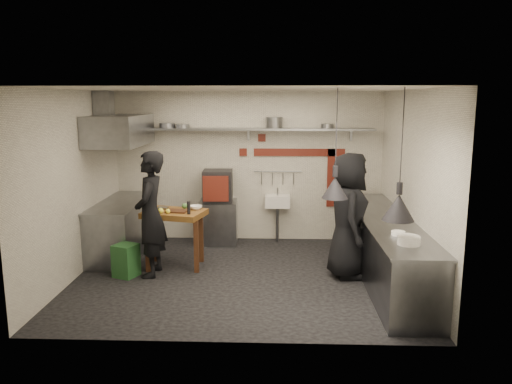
{
  "coord_description": "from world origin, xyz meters",
  "views": [
    {
      "loc": [
        0.49,
        -7.23,
        2.67
      ],
      "look_at": [
        0.21,
        0.3,
        1.26
      ],
      "focal_mm": 35.0,
      "sensor_mm": 36.0,
      "label": 1
    }
  ],
  "objects_px": {
    "combi_oven": "(218,186)",
    "prep_table": "(175,239)",
    "chef_left": "(150,214)",
    "chef_right": "(348,216)",
    "oven_stand": "(218,222)",
    "green_bin": "(126,260)"
  },
  "relations": [
    {
      "from": "oven_stand",
      "to": "chef_left",
      "type": "distance_m",
      "value": 2.01
    },
    {
      "from": "oven_stand",
      "to": "green_bin",
      "type": "bearing_deg",
      "value": -125.56
    },
    {
      "from": "green_bin",
      "to": "chef_left",
      "type": "distance_m",
      "value": 0.81
    },
    {
      "from": "oven_stand",
      "to": "prep_table",
      "type": "height_order",
      "value": "prep_table"
    },
    {
      "from": "green_bin",
      "to": "prep_table",
      "type": "bearing_deg",
      "value": 35.52
    },
    {
      "from": "prep_table",
      "to": "chef_left",
      "type": "xyz_separation_m",
      "value": [
        -0.28,
        -0.39,
        0.49
      ]
    },
    {
      "from": "prep_table",
      "to": "chef_left",
      "type": "bearing_deg",
      "value": -112.53
    },
    {
      "from": "prep_table",
      "to": "green_bin",
      "type": "bearing_deg",
      "value": -130.62
    },
    {
      "from": "green_bin",
      "to": "chef_right",
      "type": "xyz_separation_m",
      "value": [
        3.36,
        0.15,
        0.7
      ]
    },
    {
      "from": "oven_stand",
      "to": "green_bin",
      "type": "relative_size",
      "value": 1.6
    },
    {
      "from": "combi_oven",
      "to": "chef_left",
      "type": "distance_m",
      "value": 1.93
    },
    {
      "from": "chef_left",
      "to": "chef_right",
      "type": "height_order",
      "value": "chef_left"
    },
    {
      "from": "oven_stand",
      "to": "green_bin",
      "type": "distance_m",
      "value": 2.2
    },
    {
      "from": "combi_oven",
      "to": "chef_left",
      "type": "bearing_deg",
      "value": -117.54
    },
    {
      "from": "combi_oven",
      "to": "chef_right",
      "type": "height_order",
      "value": "chef_right"
    },
    {
      "from": "combi_oven",
      "to": "prep_table",
      "type": "relative_size",
      "value": 0.63
    },
    {
      "from": "green_bin",
      "to": "oven_stand",
      "type": "bearing_deg",
      "value": 56.67
    },
    {
      "from": "combi_oven",
      "to": "prep_table",
      "type": "distance_m",
      "value": 1.59
    },
    {
      "from": "green_bin",
      "to": "combi_oven",
      "type": "bearing_deg",
      "value": 56.66
    },
    {
      "from": "oven_stand",
      "to": "chef_right",
      "type": "relative_size",
      "value": 0.42
    },
    {
      "from": "combi_oven",
      "to": "green_bin",
      "type": "xyz_separation_m",
      "value": [
        -1.21,
        -1.83,
        -0.84
      ]
    },
    {
      "from": "combi_oven",
      "to": "chef_right",
      "type": "xyz_separation_m",
      "value": [
        2.16,
        -1.69,
        -0.14
      ]
    }
  ]
}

